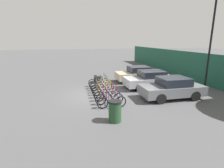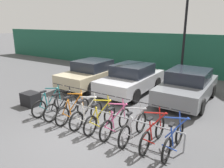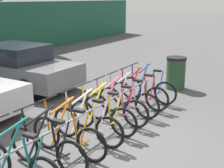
{
  "view_description": "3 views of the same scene",
  "coord_description": "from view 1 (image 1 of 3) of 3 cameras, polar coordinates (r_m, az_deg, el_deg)",
  "views": [
    {
      "loc": [
        11.61,
        -1.55,
        3.77
      ],
      "look_at": [
        1.09,
        0.88,
        1.01
      ],
      "focal_mm": 28.0,
      "sensor_mm": 36.0,
      "label": 1
    },
    {
      "loc": [
        4.04,
        -4.65,
        3.38
      ],
      "look_at": [
        -0.2,
        1.75,
        1.18
      ],
      "focal_mm": 35.0,
      "sensor_mm": 36.0,
      "label": 2
    },
    {
      "loc": [
        -5.17,
        -2.85,
        2.84
      ],
      "look_at": [
        0.99,
        0.76,
        0.86
      ],
      "focal_mm": 50.0,
      "sensor_mm": 36.0,
      "label": 3
    }
  ],
  "objects": [
    {
      "name": "car_beige",
      "position": [
        16.2,
        8.4,
        3.22
      ],
      "size": [
        1.91,
        3.92,
        1.4
      ],
      "color": "#C1B28E",
      "rests_on": "ground"
    },
    {
      "name": "bicycle_silver",
      "position": [
        10.99,
        -1.5,
        -3.65
      ],
      "size": [
        0.68,
        1.71,
        1.05
      ],
      "rotation": [
        0.0,
        0.0,
        -0.02
      ],
      "color": "black",
      "rests_on": "ground"
    },
    {
      "name": "car_silver",
      "position": [
        14.17,
        12.44,
        1.45
      ],
      "size": [
        1.91,
        4.05,
        1.4
      ],
      "color": "#B7B7BC",
      "rests_on": "ground"
    },
    {
      "name": "bike_rack",
      "position": [
        12.09,
        -1.94,
        -1.35
      ],
      "size": [
        5.32,
        0.04,
        0.57
      ],
      "color": "gray",
      "rests_on": "ground"
    },
    {
      "name": "ground_plane",
      "position": [
        12.3,
        -5.17,
        -3.57
      ],
      "size": [
        120.0,
        120.0,
        0.0
      ],
      "primitive_type": "plane",
      "color": "#4C4C4F"
    },
    {
      "name": "bicycle_yellow",
      "position": [
        12.11,
        -2.64,
        -1.94
      ],
      "size": [
        0.68,
        1.71,
        1.05
      ],
      "rotation": [
        0.0,
        0.0,
        0.01
      ],
      "color": "black",
      "rests_on": "ground"
    },
    {
      "name": "trash_bin",
      "position": [
        8.26,
        0.98,
        -8.84
      ],
      "size": [
        0.63,
        0.63,
        1.03
      ],
      "color": "#234728",
      "rests_on": "ground"
    },
    {
      "name": "cargo_crate",
      "position": [
        15.66,
        -4.77,
        1.39
      ],
      "size": [
        0.7,
        0.56,
        0.55
      ],
      "primitive_type": "cube",
      "color": "black",
      "rests_on": "ground"
    },
    {
      "name": "bicycle_pink",
      "position": [
        11.57,
        -2.11,
        -2.73
      ],
      "size": [
        0.68,
        1.71,
        1.05
      ],
      "rotation": [
        0.0,
        0.0,
        -0.02
      ],
      "color": "black",
      "rests_on": "ground"
    },
    {
      "name": "bicycle_red",
      "position": [
        10.42,
        -0.82,
        -4.67
      ],
      "size": [
        0.68,
        1.71,
        1.05
      ],
      "rotation": [
        0.0,
        0.0,
        0.05
      ],
      "color": "black",
      "rests_on": "ground"
    },
    {
      "name": "bicycle_orange",
      "position": [
        13.24,
        -3.57,
        -0.53
      ],
      "size": [
        0.68,
        1.71,
        1.05
      ],
      "rotation": [
        0.0,
        0.0,
        0.0
      ],
      "color": "black",
      "rests_on": "ground"
    },
    {
      "name": "lamp_post",
      "position": [
        15.06,
        29.83,
        14.24
      ],
      "size": [
        0.24,
        0.44,
        7.72
      ],
      "color": "black",
      "rests_on": "ground"
    },
    {
      "name": "car_grey",
      "position": [
        12.08,
        18.94,
        -1.23
      ],
      "size": [
        1.91,
        4.08,
        1.4
      ],
      "color": "slate",
      "rests_on": "ground"
    },
    {
      "name": "bicycle_teal",
      "position": [
        14.38,
        -4.36,
        0.65
      ],
      "size": [
        0.68,
        1.71,
        1.05
      ],
      "rotation": [
        0.0,
        0.0,
        0.05
      ],
      "color": "black",
      "rests_on": "ground"
    },
    {
      "name": "bicycle_black",
      "position": [
        13.79,
        -3.96,
        0.06
      ],
      "size": [
        0.68,
        1.71,
        1.05
      ],
      "rotation": [
        0.0,
        0.0,
        -0.01
      ],
      "color": "black",
      "rests_on": "ground"
    },
    {
      "name": "hoarding_wall",
      "position": [
        16.21,
        30.24,
        3.7
      ],
      "size": [
        36.0,
        0.16,
        2.64
      ],
      "primitive_type": "cube",
      "color": "#19513D",
      "rests_on": "ground"
    },
    {
      "name": "bicycle_blue",
      "position": [
        9.88,
        -0.09,
        -5.75
      ],
      "size": [
        0.68,
        1.71,
        1.05
      ],
      "rotation": [
        0.0,
        0.0,
        -0.07
      ],
      "color": "black",
      "rests_on": "ground"
    },
    {
      "name": "bicycle_white",
      "position": [
        12.65,
        -3.11,
        -1.23
      ],
      "size": [
        0.68,
        1.71,
        1.05
      ],
      "rotation": [
        0.0,
        0.0,
        -0.06
      ],
      "color": "black",
      "rests_on": "ground"
    }
  ]
}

